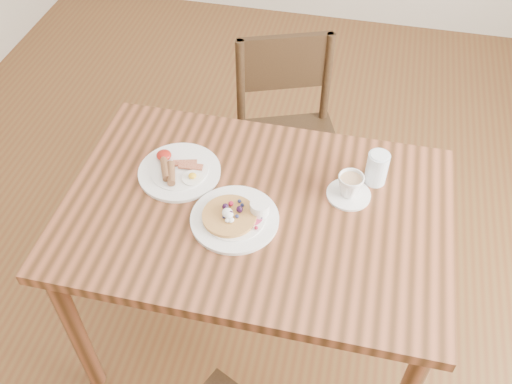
{
  "coord_description": "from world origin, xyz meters",
  "views": [
    {
      "loc": [
        0.26,
        -1.14,
        2.07
      ],
      "look_at": [
        0.0,
        0.0,
        0.82
      ],
      "focal_mm": 40.0,
      "sensor_mm": 36.0,
      "label": 1
    }
  ],
  "objects_px": {
    "pancake_plate": "(236,217)",
    "water_glass": "(377,168)",
    "chair_far": "(288,135)",
    "teacup_saucer": "(350,187)",
    "dining_table": "(256,228)",
    "breakfast_plate": "(178,171)"
  },
  "relations": [
    {
      "from": "dining_table",
      "to": "chair_far",
      "type": "relative_size",
      "value": 1.36
    },
    {
      "from": "teacup_saucer",
      "to": "water_glass",
      "type": "bearing_deg",
      "value": 48.03
    },
    {
      "from": "dining_table",
      "to": "breakfast_plate",
      "type": "height_order",
      "value": "breakfast_plate"
    },
    {
      "from": "chair_far",
      "to": "water_glass",
      "type": "bearing_deg",
      "value": 108.07
    },
    {
      "from": "water_glass",
      "to": "pancake_plate",
      "type": "bearing_deg",
      "value": -146.74
    },
    {
      "from": "chair_far",
      "to": "pancake_plate",
      "type": "distance_m",
      "value": 0.76
    },
    {
      "from": "pancake_plate",
      "to": "water_glass",
      "type": "relative_size",
      "value": 2.39
    },
    {
      "from": "breakfast_plate",
      "to": "teacup_saucer",
      "type": "xyz_separation_m",
      "value": [
        0.56,
        0.02,
        0.03
      ]
    },
    {
      "from": "pancake_plate",
      "to": "teacup_saucer",
      "type": "bearing_deg",
      "value": 28.83
    },
    {
      "from": "chair_far",
      "to": "breakfast_plate",
      "type": "distance_m",
      "value": 0.67
    },
    {
      "from": "chair_far",
      "to": "teacup_saucer",
      "type": "relative_size",
      "value": 6.29
    },
    {
      "from": "dining_table",
      "to": "teacup_saucer",
      "type": "distance_m",
      "value": 0.33
    },
    {
      "from": "pancake_plate",
      "to": "teacup_saucer",
      "type": "relative_size",
      "value": 1.93
    },
    {
      "from": "pancake_plate",
      "to": "breakfast_plate",
      "type": "xyz_separation_m",
      "value": [
        -0.23,
        0.15,
        -0.0
      ]
    },
    {
      "from": "breakfast_plate",
      "to": "teacup_saucer",
      "type": "height_order",
      "value": "teacup_saucer"
    },
    {
      "from": "chair_far",
      "to": "pancake_plate",
      "type": "relative_size",
      "value": 3.26
    },
    {
      "from": "pancake_plate",
      "to": "water_glass",
      "type": "bearing_deg",
      "value": 33.26
    },
    {
      "from": "breakfast_plate",
      "to": "water_glass",
      "type": "bearing_deg",
      "value": 9.59
    },
    {
      "from": "dining_table",
      "to": "water_glass",
      "type": "bearing_deg",
      "value": 29.57
    },
    {
      "from": "dining_table",
      "to": "water_glass",
      "type": "xyz_separation_m",
      "value": [
        0.35,
        0.2,
        0.16
      ]
    },
    {
      "from": "chair_far",
      "to": "teacup_saucer",
      "type": "bearing_deg",
      "value": 97.58
    },
    {
      "from": "breakfast_plate",
      "to": "water_glass",
      "type": "distance_m",
      "value": 0.64
    }
  ]
}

